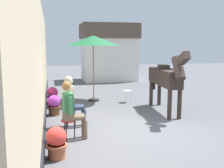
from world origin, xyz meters
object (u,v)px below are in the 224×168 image
Objects in this scene: seated_visitor_near at (71,107)px; flower_planter_farthest at (53,95)px; flower_planter_inner_far at (54,105)px; spare_stool_white at (127,92)px; flower_planter_nearest at (56,142)px; seated_visitor_far at (72,99)px; saddled_horse_center at (166,78)px; cafe_parasol at (93,41)px.

seated_visitor_near is 2.17× the size of flower_planter_farthest.
spare_stool_white is at bearing 25.81° from flower_planter_inner_far.
flower_planter_inner_far is (0.01, 3.45, 0.00)m from flower_planter_nearest.
seated_visitor_near reaches higher than flower_planter_inner_far.
flower_planter_nearest and flower_planter_inner_far have the same top height.
seated_visitor_far reaches higher than flower_planter_nearest.
seated_visitor_near is 2.48m from flower_planter_inner_far.
flower_planter_inner_far is at bearing 98.44° from seated_visitor_near.
flower_planter_inner_far is at bearing 172.81° from saddled_horse_center.
cafe_parasol is (1.58, 5.36, 2.03)m from flower_planter_nearest.
flower_planter_farthest is at bearing 90.84° from flower_planter_inner_far.
seated_visitor_near is at bearing -84.70° from flower_planter_farthest.
flower_planter_farthest is 2.86m from spare_stool_white.
flower_planter_farthest is (-3.61, 2.18, -0.82)m from saddled_horse_center.
flower_planter_farthest is at bearing 148.94° from saddled_horse_center.
spare_stool_white is at bearing 49.44° from seated_visitor_far.
saddled_horse_center reaches higher than seated_visitor_far.
cafe_parasol is (1.22, 4.33, 1.59)m from seated_visitor_near.
seated_visitor_far is 2.16m from flower_planter_nearest.
flower_planter_farthest is at bearing 90.19° from flower_planter_nearest.
cafe_parasol is (1.60, 0.19, 2.03)m from flower_planter_farthest.
seated_visitor_far is 3.62m from spare_stool_white.
seated_visitor_near is at bearing -105.70° from cafe_parasol.
flower_planter_farthest is at bearing -173.19° from cafe_parasol.
cafe_parasol is at bearing 50.56° from flower_planter_inner_far.
flower_planter_farthest is at bearing 172.65° from spare_stool_white.
flower_planter_nearest is 5.57m from spare_stool_white.
seated_visitor_near is at bearing -81.56° from flower_planter_inner_far.
seated_visitor_far is at bearing 84.22° from seated_visitor_near.
seated_visitor_near is 4.18m from flower_planter_farthest.
seated_visitor_near reaches higher than flower_planter_farthest.
saddled_horse_center is 3.33m from cafe_parasol.
spare_stool_white is at bearing -7.35° from flower_planter_farthest.
cafe_parasol is (-2.01, 2.37, 1.20)m from saddled_horse_center.
flower_planter_nearest is 1.00× the size of flower_planter_farthest.
seated_visitor_far is 1.52m from flower_planter_inner_far.
saddled_horse_center is (3.23, 1.96, 0.38)m from seated_visitor_near.
seated_visitor_far is 3.17m from flower_planter_farthest.
saddled_horse_center is 3.71m from flower_planter_inner_far.
spare_stool_white is (2.83, -0.37, 0.07)m from flower_planter_farthest.
cafe_parasol is at bearing 130.36° from saddled_horse_center.
flower_planter_nearest and flower_planter_farthest have the same top height.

